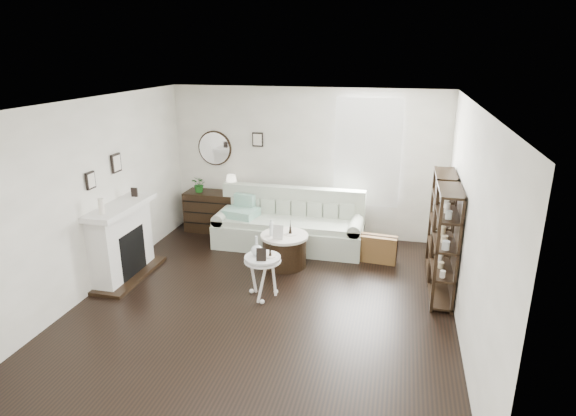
% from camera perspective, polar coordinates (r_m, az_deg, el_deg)
% --- Properties ---
extents(room, '(5.50, 5.50, 5.50)m').
position_cam_1_polar(room, '(8.57, 6.94, 6.59)').
color(room, black).
rests_on(room, ground).
extents(fireplace, '(0.50, 1.40, 1.84)m').
position_cam_1_polar(fireplace, '(7.67, -19.00, -3.98)').
color(fireplace, white).
rests_on(fireplace, ground).
extents(shelf_unit_far, '(0.30, 0.80, 1.60)m').
position_cam_1_polar(shelf_unit_far, '(7.65, 17.65, -1.77)').
color(shelf_unit_far, black).
rests_on(shelf_unit_far, ground).
extents(shelf_unit_near, '(0.30, 0.80, 1.60)m').
position_cam_1_polar(shelf_unit_near, '(6.81, 18.11, -4.30)').
color(shelf_unit_near, black).
rests_on(shelf_unit_near, ground).
extents(sofa, '(2.57, 0.89, 1.00)m').
position_cam_1_polar(sofa, '(8.48, 0.17, -2.33)').
color(sofa, beige).
rests_on(sofa, ground).
extents(quilt, '(0.63, 0.55, 0.14)m').
position_cam_1_polar(quilt, '(8.50, -5.56, -0.55)').
color(quilt, '#258965').
rests_on(quilt, sofa).
extents(suitcase, '(0.69, 0.29, 0.44)m').
position_cam_1_polar(suitcase, '(8.01, 10.38, -4.76)').
color(suitcase, brown).
rests_on(suitcase, ground).
extents(dresser, '(1.14, 0.49, 0.76)m').
position_cam_1_polar(dresser, '(9.25, -8.53, -0.42)').
color(dresser, black).
rests_on(dresser, ground).
extents(table_lamp, '(0.23, 0.23, 0.36)m').
position_cam_1_polar(table_lamp, '(8.97, -6.72, 2.80)').
color(table_lamp, beige).
rests_on(table_lamp, dresser).
extents(potted_plant, '(0.34, 0.32, 0.30)m').
position_cam_1_polar(potted_plant, '(9.16, -10.45, 2.77)').
color(potted_plant, '#185017').
rests_on(potted_plant, dresser).
extents(drum_table, '(0.76, 0.76, 0.53)m').
position_cam_1_polar(drum_table, '(7.72, -0.43, -4.98)').
color(drum_table, black).
rests_on(drum_table, ground).
extents(pedestal_table, '(0.51, 0.51, 0.62)m').
position_cam_1_polar(pedestal_table, '(6.64, -3.03, -6.19)').
color(pedestal_table, white).
rests_on(pedestal_table, ground).
extents(eiffel_drum, '(0.13, 0.13, 0.21)m').
position_cam_1_polar(eiffel_drum, '(7.61, 0.28, -2.36)').
color(eiffel_drum, black).
rests_on(eiffel_drum, drum_table).
extents(bottle_drum, '(0.06, 0.06, 0.27)m').
position_cam_1_polar(bottle_drum, '(7.54, -1.99, -2.33)').
color(bottle_drum, silver).
rests_on(bottle_drum, drum_table).
extents(card_frame_drum, '(0.17, 0.07, 0.22)m').
position_cam_1_polar(card_frame_drum, '(7.42, -1.18, -2.87)').
color(card_frame_drum, silver).
rests_on(card_frame_drum, drum_table).
extents(eiffel_ped, '(0.12, 0.12, 0.16)m').
position_cam_1_polar(eiffel_ped, '(6.59, -2.13, -5.11)').
color(eiffel_ped, black).
rests_on(eiffel_ped, pedestal_table).
extents(flask_ped, '(0.15, 0.15, 0.28)m').
position_cam_1_polar(flask_ped, '(6.61, -3.75, -4.50)').
color(flask_ped, silver).
rests_on(flask_ped, pedestal_table).
extents(card_frame_ped, '(0.14, 0.08, 0.18)m').
position_cam_1_polar(card_frame_ped, '(6.46, -3.19, -5.54)').
color(card_frame_ped, black).
rests_on(card_frame_ped, pedestal_table).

